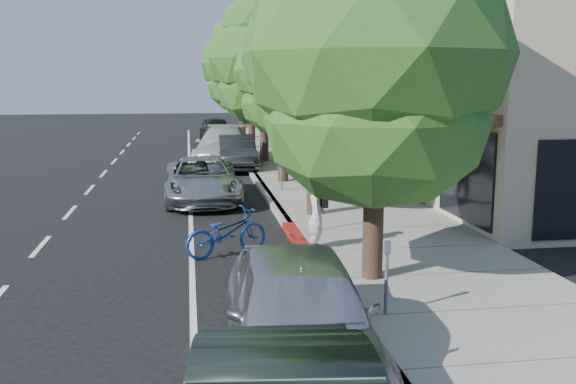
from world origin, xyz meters
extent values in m
plane|color=black|center=(0.00, 0.00, 0.00)|extent=(120.00, 120.00, 0.00)
cube|color=gray|center=(2.30, 8.00, 0.07)|extent=(4.60, 56.00, 0.15)
cube|color=#9E998E|center=(0.00, 8.00, 0.07)|extent=(0.30, 56.00, 0.15)
cube|color=maroon|center=(0.00, 1.00, 0.07)|extent=(0.32, 4.00, 0.15)
cube|color=#C0B394|center=(9.60, 18.00, 3.50)|extent=(10.00, 36.00, 7.00)
cylinder|color=black|center=(0.90, -2.00, 1.26)|extent=(0.40, 0.40, 2.52)
ellipsoid|color=#174E18|center=(0.90, -2.00, 3.24)|extent=(4.32, 4.32, 3.45)
ellipsoid|color=#174E18|center=(0.90, -2.00, 4.46)|extent=(5.08, 5.08, 4.06)
cylinder|color=black|center=(0.90, 4.00, 1.30)|extent=(0.40, 0.40, 2.61)
ellipsoid|color=#174E18|center=(0.90, 4.00, 3.35)|extent=(3.55, 3.55, 2.84)
ellipsoid|color=#174E18|center=(0.90, 4.00, 4.62)|extent=(4.18, 4.18, 3.34)
ellipsoid|color=#174E18|center=(0.90, 4.00, 5.96)|extent=(3.13, 3.13, 2.51)
cylinder|color=black|center=(0.90, 10.00, 1.21)|extent=(0.40, 0.40, 2.41)
ellipsoid|color=#174E18|center=(0.90, 10.00, 3.10)|extent=(3.19, 3.19, 2.55)
ellipsoid|color=#174E18|center=(0.90, 10.00, 4.27)|extent=(3.75, 3.75, 3.00)
ellipsoid|color=#174E18|center=(0.90, 10.00, 5.51)|extent=(2.82, 2.82, 2.25)
cylinder|color=black|center=(0.90, 16.00, 1.38)|extent=(0.40, 0.40, 2.75)
ellipsoid|color=#174E18|center=(0.90, 16.00, 3.54)|extent=(4.45, 4.45, 3.56)
ellipsoid|color=#174E18|center=(0.90, 16.00, 4.87)|extent=(5.23, 5.23, 4.19)
ellipsoid|color=#174E18|center=(0.90, 16.00, 6.29)|extent=(3.93, 3.93, 3.14)
cylinder|color=black|center=(0.90, 22.00, 1.21)|extent=(0.40, 0.40, 2.41)
ellipsoid|color=#174E18|center=(0.90, 22.00, 3.10)|extent=(3.66, 3.66, 2.93)
ellipsoid|color=#174E18|center=(0.90, 22.00, 4.28)|extent=(4.31, 4.31, 3.45)
ellipsoid|color=#174E18|center=(0.90, 22.00, 5.52)|extent=(3.23, 3.23, 2.58)
cylinder|color=black|center=(0.90, 28.00, 1.38)|extent=(0.40, 0.40, 2.77)
ellipsoid|color=#174E18|center=(0.90, 28.00, 3.56)|extent=(4.60, 4.60, 3.68)
ellipsoid|color=#174E18|center=(0.90, 28.00, 4.91)|extent=(5.42, 5.42, 4.33)
ellipsoid|color=#174E18|center=(0.90, 28.00, 6.33)|extent=(4.06, 4.06, 3.25)
imported|color=silver|center=(0.25, 0.34, 0.87)|extent=(0.52, 0.70, 1.73)
imported|color=navy|center=(-1.80, 0.53, 0.54)|extent=(2.15, 1.50, 1.07)
imported|color=#A6A7AB|center=(-2.20, 7.16, 0.71)|extent=(2.44, 5.17, 1.43)
imported|color=black|center=(-0.50, 14.50, 0.74)|extent=(1.68, 4.54, 1.48)
imported|color=silver|center=(-1.00, 15.81, 0.87)|extent=(3.25, 6.29, 1.74)
imported|color=black|center=(-0.84, 28.00, 0.75)|extent=(2.26, 4.58, 1.50)
imported|color=#B8B7BC|center=(-1.16, -5.50, 0.84)|extent=(2.21, 5.01, 1.68)
imported|color=black|center=(3.06, 5.20, 0.99)|extent=(1.02, 0.95, 1.67)
camera|label=1|loc=(-2.59, -13.73, 4.03)|focal=40.00mm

